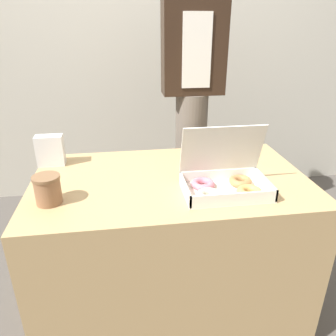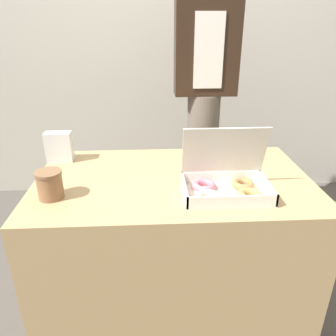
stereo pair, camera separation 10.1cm
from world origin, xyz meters
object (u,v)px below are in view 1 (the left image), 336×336
(donut_box, at_px, (226,182))
(napkin_holder, at_px, (50,150))
(person_customer, at_px, (193,81))
(coffee_cup, at_px, (48,189))

(donut_box, distance_m, napkin_holder, 0.82)
(person_customer, bearing_deg, napkin_holder, -151.95)
(napkin_holder, bearing_deg, person_customer, 28.05)
(donut_box, xyz_separation_m, coffee_cup, (-0.67, 0.01, 0.01))
(person_customer, bearing_deg, donut_box, -92.05)
(donut_box, xyz_separation_m, person_customer, (0.03, 0.78, 0.26))
(coffee_cup, distance_m, napkin_holder, 0.37)
(donut_box, distance_m, coffee_cup, 0.67)
(donut_box, distance_m, person_customer, 0.82)
(donut_box, height_order, napkin_holder, donut_box)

